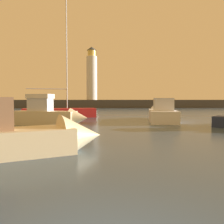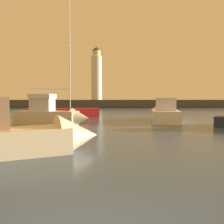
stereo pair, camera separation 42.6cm
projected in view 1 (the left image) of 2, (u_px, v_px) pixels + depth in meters
ground_plane at (99, 115)px, 35.00m from camera, size 220.00×220.00×0.00m
breakwater at (99, 104)px, 67.17m from camera, size 70.59×6.73×2.26m
lighthouse at (92, 75)px, 66.65m from camera, size 2.98×2.98×14.92m
motorboat_0 at (161, 113)px, 25.23m from camera, size 4.02×9.03×2.94m
motorboat_2 at (51, 115)px, 20.38m from camera, size 6.90×3.34×2.83m
motorboat_5 at (32, 137)px, 9.52m from camera, size 6.82×4.46×2.70m
sailboat_moored at (60, 112)px, 29.54m from camera, size 9.12×3.65×14.60m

